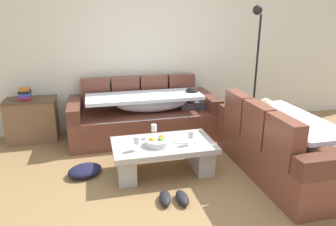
% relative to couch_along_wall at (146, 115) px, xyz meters
% --- Properties ---
extents(ground_plane, '(14.00, 14.00, 0.00)m').
position_rel_couch_along_wall_xyz_m(ground_plane, '(0.14, -1.62, -0.33)').
color(ground_plane, olive).
extents(back_wall, '(9.00, 0.10, 2.70)m').
position_rel_couch_along_wall_xyz_m(back_wall, '(0.14, 0.53, 1.02)').
color(back_wall, silver).
rests_on(back_wall, ground_plane).
extents(couch_along_wall, '(2.21, 0.92, 0.88)m').
position_rel_couch_along_wall_xyz_m(couch_along_wall, '(0.00, 0.00, 0.00)').
color(couch_along_wall, brown).
rests_on(couch_along_wall, ground_plane).
extents(couch_near_window, '(0.92, 1.88, 0.88)m').
position_rel_couch_along_wall_xyz_m(couch_near_window, '(1.39, -1.52, 0.00)').
color(couch_near_window, brown).
rests_on(couch_near_window, ground_plane).
extents(coffee_table, '(1.20, 0.68, 0.38)m').
position_rel_couch_along_wall_xyz_m(coffee_table, '(0.00, -1.20, -0.09)').
color(coffee_table, '#B0ADA5').
rests_on(coffee_table, ground_plane).
extents(fruit_bowl, '(0.28, 0.28, 0.10)m').
position_rel_couch_along_wall_xyz_m(fruit_bowl, '(-0.08, -1.25, 0.09)').
color(fruit_bowl, silver).
rests_on(fruit_bowl, coffee_table).
extents(wine_glass_near_left, '(0.07, 0.07, 0.17)m').
position_rel_couch_along_wall_xyz_m(wine_glass_near_left, '(-0.33, -1.34, 0.16)').
color(wine_glass_near_left, silver).
rests_on(wine_glass_near_left, coffee_table).
extents(wine_glass_near_right, '(0.07, 0.07, 0.17)m').
position_rel_couch_along_wall_xyz_m(wine_glass_near_right, '(0.30, -1.33, 0.16)').
color(wine_glass_near_right, silver).
rests_on(wine_glass_near_right, coffee_table).
extents(wine_glass_far_back, '(0.07, 0.07, 0.17)m').
position_rel_couch_along_wall_xyz_m(wine_glass_far_back, '(-0.07, -1.01, 0.16)').
color(wine_glass_far_back, silver).
rests_on(wine_glass_far_back, coffee_table).
extents(open_magazine, '(0.33, 0.28, 0.01)m').
position_rel_couch_along_wall_xyz_m(open_magazine, '(0.28, -1.19, 0.05)').
color(open_magazine, white).
rests_on(open_magazine, coffee_table).
extents(side_cabinet, '(0.72, 0.44, 0.64)m').
position_rel_couch_along_wall_xyz_m(side_cabinet, '(-1.67, 0.23, -0.01)').
color(side_cabinet, brown).
rests_on(side_cabinet, ground_plane).
extents(book_stack_on_cabinet, '(0.18, 0.21, 0.17)m').
position_rel_couch_along_wall_xyz_m(book_stack_on_cabinet, '(-1.73, 0.23, 0.39)').
color(book_stack_on_cabinet, red).
rests_on(book_stack_on_cabinet, side_cabinet).
extents(floor_lamp, '(0.33, 0.31, 1.95)m').
position_rel_couch_along_wall_xyz_m(floor_lamp, '(1.71, -0.14, 0.78)').
color(floor_lamp, black).
rests_on(floor_lamp, ground_plane).
extents(pair_of_shoes, '(0.31, 0.32, 0.09)m').
position_rel_couch_along_wall_xyz_m(pair_of_shoes, '(-0.04, -1.85, -0.29)').
color(pair_of_shoes, black).
rests_on(pair_of_shoes, ground_plane).
extents(crumpled_garment, '(0.49, 0.44, 0.12)m').
position_rel_couch_along_wall_xyz_m(crumpled_garment, '(-0.92, -1.07, -0.27)').
color(crumpled_garment, '#191933').
rests_on(crumpled_garment, ground_plane).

